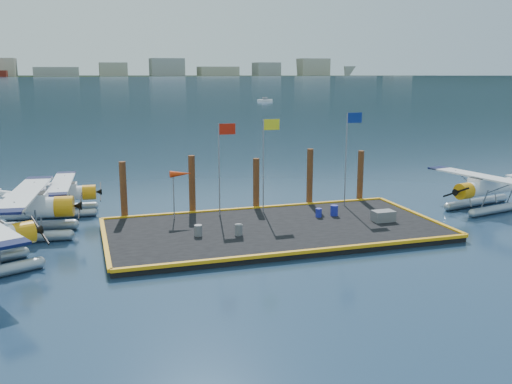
% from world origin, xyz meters
% --- Properties ---
extents(ground, '(4000.00, 4000.00, 0.00)m').
position_xyz_m(ground, '(0.00, 0.00, 0.00)').
color(ground, '#19324D').
rests_on(ground, ground).
extents(dock, '(20.00, 10.00, 0.40)m').
position_xyz_m(dock, '(0.00, 0.00, 0.20)').
color(dock, black).
rests_on(dock, ground).
extents(dock_bumpers, '(20.25, 10.25, 0.18)m').
position_xyz_m(dock_bumpers, '(0.00, 0.00, 0.49)').
color(dock_bumpers, orange).
rests_on(dock_bumpers, dock).
extents(far_backdrop, '(3050.00, 2050.00, 810.00)m').
position_xyz_m(far_backdrop, '(239.91, 1737.52, 9.45)').
color(far_backdrop, black).
rests_on(far_backdrop, ground).
extents(seaplane_b, '(9.33, 10.30, 3.64)m').
position_xyz_m(seaplane_b, '(-14.68, 3.71, 1.59)').
color(seaplane_b, '#9BA2A9').
rests_on(seaplane_b, ground).
extents(seaplane_c, '(7.71, 8.50, 3.02)m').
position_xyz_m(seaplane_c, '(-12.72, 8.76, 1.31)').
color(seaplane_c, '#9BA2A9').
rests_on(seaplane_c, ground).
extents(seaplane_d, '(8.54, 9.28, 3.29)m').
position_xyz_m(seaplane_d, '(16.31, 1.26, 1.43)').
color(seaplane_d, '#9BA2A9').
rests_on(seaplane_d, ground).
extents(drum_0, '(0.46, 0.46, 0.65)m').
position_xyz_m(drum_0, '(-4.82, -0.49, 0.72)').
color(drum_0, slate).
rests_on(drum_0, dock).
extents(drum_2, '(0.40, 0.40, 0.56)m').
position_xyz_m(drum_2, '(3.52, 1.46, 0.68)').
color(drum_2, '#1B2398').
rests_on(drum_2, dock).
extents(drum_3, '(0.45, 0.45, 0.64)m').
position_xyz_m(drum_3, '(-2.54, -1.02, 0.72)').
color(drum_3, slate).
rests_on(drum_3, dock).
extents(drum_4, '(0.49, 0.49, 0.69)m').
position_xyz_m(drum_4, '(4.64, 1.49, 0.74)').
color(drum_4, '#1B2398').
rests_on(drum_4, dock).
extents(crate, '(1.34, 0.89, 0.67)m').
position_xyz_m(crate, '(7.01, -0.71, 0.74)').
color(crate, slate).
rests_on(crate, dock).
extents(flagpole_red, '(1.14, 0.08, 6.00)m').
position_xyz_m(flagpole_red, '(-2.29, 3.80, 4.40)').
color(flagpole_red, gray).
rests_on(flagpole_red, dock).
extents(flagpole_yellow, '(1.14, 0.08, 6.20)m').
position_xyz_m(flagpole_yellow, '(0.70, 3.80, 4.51)').
color(flagpole_yellow, gray).
rests_on(flagpole_yellow, dock).
extents(flagpole_blue, '(1.14, 0.08, 6.50)m').
position_xyz_m(flagpole_blue, '(6.70, 3.80, 4.69)').
color(flagpole_blue, gray).
rests_on(flagpole_blue, dock).
extents(windsock, '(1.40, 0.44, 3.12)m').
position_xyz_m(windsock, '(-5.03, 3.80, 3.23)').
color(windsock, gray).
rests_on(windsock, dock).
extents(piling_0, '(0.44, 0.44, 4.00)m').
position_xyz_m(piling_0, '(-8.50, 5.40, 2.00)').
color(piling_0, '#4A2415').
rests_on(piling_0, ground).
extents(piling_1, '(0.44, 0.44, 4.20)m').
position_xyz_m(piling_1, '(-4.00, 5.40, 2.10)').
color(piling_1, '#4A2415').
rests_on(piling_1, ground).
extents(piling_2, '(0.44, 0.44, 3.80)m').
position_xyz_m(piling_2, '(0.50, 5.40, 1.90)').
color(piling_2, '#4A2415').
rests_on(piling_2, ground).
extents(piling_3, '(0.44, 0.44, 4.30)m').
position_xyz_m(piling_3, '(4.50, 5.40, 2.15)').
color(piling_3, '#4A2415').
rests_on(piling_3, ground).
extents(piling_4, '(0.44, 0.44, 4.00)m').
position_xyz_m(piling_4, '(8.50, 5.40, 2.00)').
color(piling_4, '#4A2415').
rests_on(piling_4, ground).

